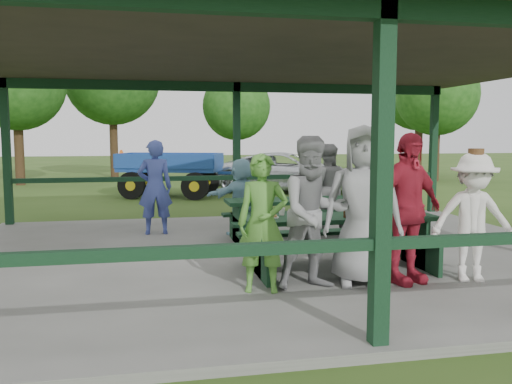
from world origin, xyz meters
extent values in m
plane|color=#2E4B17|center=(0.00, 0.00, 0.00)|extent=(90.00, 90.00, 0.00)
cube|color=#63635E|center=(0.00, 0.00, 0.05)|extent=(10.00, 8.00, 0.10)
cube|color=black|center=(0.00, -3.80, 1.60)|extent=(0.15, 0.15, 3.00)
cube|color=black|center=(-4.80, 3.80, 1.60)|extent=(0.15, 0.15, 3.00)
cube|color=black|center=(0.00, 3.80, 1.60)|extent=(0.15, 0.15, 3.00)
cube|color=black|center=(4.80, 3.80, 1.60)|extent=(0.15, 0.15, 3.00)
cube|color=black|center=(-2.40, -3.80, 1.00)|extent=(4.65, 0.10, 0.10)
cube|color=black|center=(-2.40, 3.80, 1.00)|extent=(4.65, 0.10, 0.10)
cube|color=black|center=(2.40, 3.80, 1.00)|extent=(4.65, 0.10, 0.10)
cube|color=black|center=(0.00, -3.80, 3.00)|extent=(9.80, 0.15, 0.20)
cube|color=black|center=(0.00, 3.80, 3.00)|extent=(9.80, 0.15, 0.20)
cube|color=#2F2722|center=(0.00, 0.00, 3.22)|extent=(10.60, 8.60, 0.24)
cube|color=black|center=(0.59, -1.20, 0.82)|extent=(2.64, 0.75, 0.06)
cube|color=black|center=(0.59, -1.75, 0.53)|extent=(2.64, 0.28, 0.05)
cube|color=black|center=(0.59, -0.65, 0.53)|extent=(2.64, 0.28, 0.05)
cube|color=black|center=(-0.56, -1.20, 0.47)|extent=(0.06, 0.70, 0.75)
cube|color=black|center=(1.73, -1.20, 0.47)|extent=(0.06, 0.70, 0.75)
cube|color=black|center=(-0.56, -1.20, 0.33)|extent=(0.06, 1.39, 0.45)
cube|color=black|center=(1.73, -1.20, 0.33)|extent=(0.06, 1.39, 0.45)
cube|color=black|center=(0.60, 0.80, 0.82)|extent=(2.54, 0.75, 0.06)
cube|color=black|center=(0.60, 0.25, 0.53)|extent=(2.54, 0.28, 0.05)
cube|color=black|center=(0.60, 1.35, 0.53)|extent=(2.54, 0.28, 0.05)
cube|color=black|center=(-0.49, 0.80, 0.47)|extent=(0.06, 0.70, 0.75)
cube|color=black|center=(1.69, 0.80, 0.47)|extent=(0.06, 0.70, 0.75)
cube|color=black|center=(-0.49, 0.80, 0.33)|extent=(0.06, 1.39, 0.45)
cube|color=black|center=(1.69, 0.80, 0.33)|extent=(0.06, 1.39, 0.45)
cylinder|color=white|center=(-0.38, -1.20, 0.86)|extent=(0.22, 0.22, 0.01)
torus|color=#A8713B|center=(-0.42, -1.22, 0.88)|extent=(0.10, 0.10, 0.03)
torus|color=#A8713B|center=(-0.34, -1.22, 0.88)|extent=(0.10, 0.10, 0.03)
torus|color=#A8713B|center=(-0.38, -1.16, 0.88)|extent=(0.10, 0.10, 0.03)
cylinder|color=white|center=(0.19, -1.20, 0.86)|extent=(0.22, 0.22, 0.01)
torus|color=#A8713B|center=(0.15, -1.22, 0.88)|extent=(0.10, 0.10, 0.03)
torus|color=#A8713B|center=(0.23, -1.22, 0.88)|extent=(0.10, 0.10, 0.03)
torus|color=#A8713B|center=(0.19, -1.16, 0.88)|extent=(0.10, 0.10, 0.03)
cylinder|color=white|center=(1.06, -1.20, 0.86)|extent=(0.22, 0.22, 0.01)
torus|color=#A8713B|center=(1.02, -1.22, 0.88)|extent=(0.10, 0.10, 0.03)
torus|color=#A8713B|center=(1.10, -1.22, 0.88)|extent=(0.10, 0.10, 0.03)
torus|color=#A8713B|center=(1.06, -1.16, 0.88)|extent=(0.10, 0.10, 0.03)
cylinder|color=white|center=(1.74, -1.20, 0.86)|extent=(0.22, 0.22, 0.01)
torus|color=#A8713B|center=(1.70, -1.22, 0.88)|extent=(0.10, 0.10, 0.03)
torus|color=#A8713B|center=(1.78, -1.22, 0.88)|extent=(0.10, 0.10, 0.03)
torus|color=#A8713B|center=(1.74, -1.16, 0.88)|extent=(0.10, 0.10, 0.03)
cylinder|color=#381E0F|center=(-0.17, -1.38, 0.90)|extent=(0.06, 0.06, 0.10)
cylinder|color=#381E0F|center=(0.61, -1.38, 0.90)|extent=(0.06, 0.06, 0.10)
cylinder|color=#381E0F|center=(1.21, -1.38, 0.90)|extent=(0.06, 0.06, 0.10)
cylinder|color=#381E0F|center=(1.42, -1.38, 0.90)|extent=(0.06, 0.06, 0.10)
cone|color=white|center=(-0.40, -1.00, 0.90)|extent=(0.09, 0.09, 0.10)
cone|color=white|center=(-0.17, -1.00, 0.90)|extent=(0.09, 0.09, 0.10)
cone|color=white|center=(0.90, -1.00, 0.90)|extent=(0.09, 0.09, 0.10)
imported|color=#509033|center=(-0.66, -2.01, 0.92)|extent=(0.67, 0.52, 1.64)
imported|color=gray|center=(-0.04, -2.01, 1.02)|extent=(0.96, 0.79, 1.84)
imported|color=gray|center=(0.60, -1.97, 1.09)|extent=(1.11, 0.88, 1.97)
imported|color=#AF2034|center=(1.17, -2.00, 1.04)|extent=(1.19, 0.78, 1.88)
imported|color=white|center=(2.03, -2.10, 0.91)|extent=(1.18, 0.87, 1.63)
cylinder|color=brown|center=(2.03, -2.10, 1.67)|extent=(0.40, 0.40, 0.02)
cylinder|color=brown|center=(2.03, -2.10, 1.73)|extent=(0.23, 0.23, 0.11)
imported|color=#7EB1C3|center=(-0.26, 1.72, 0.81)|extent=(1.38, 0.93, 1.42)
imported|color=#3B499B|center=(-1.84, 2.07, 0.98)|extent=(0.66, 0.45, 1.76)
imported|color=gray|center=(1.42, 1.78, 0.94)|extent=(0.93, 0.80, 1.68)
imported|color=silver|center=(2.76, 9.91, 0.68)|extent=(5.37, 4.12, 1.35)
cube|color=navy|center=(-1.24, 9.17, 0.88)|extent=(3.41, 2.44, 0.13)
cube|color=navy|center=(-1.48, 8.44, 1.15)|extent=(2.94, 1.04, 0.44)
cube|color=navy|center=(-0.99, 9.90, 1.15)|extent=(2.94, 1.04, 0.44)
cube|color=navy|center=(-2.70, 9.66, 1.15)|extent=(0.55, 1.48, 0.44)
cube|color=navy|center=(0.22, 8.68, 1.15)|extent=(0.55, 1.48, 0.44)
cylinder|color=black|center=(-2.44, 8.70, 0.42)|extent=(0.85, 0.45, 0.84)
cylinder|color=yellow|center=(-2.44, 8.70, 0.42)|extent=(0.37, 0.33, 0.31)
cylinder|color=black|center=(-1.91, 10.27, 0.42)|extent=(0.85, 0.45, 0.84)
cylinder|color=yellow|center=(-1.91, 10.27, 0.42)|extent=(0.37, 0.33, 0.31)
cylinder|color=black|center=(-0.56, 8.07, 0.42)|extent=(0.85, 0.45, 0.84)
cylinder|color=yellow|center=(-0.56, 8.07, 0.42)|extent=(0.37, 0.33, 0.31)
cylinder|color=black|center=(-0.04, 9.63, 0.42)|extent=(0.85, 0.45, 0.84)
cylinder|color=yellow|center=(-0.04, 9.63, 0.42)|extent=(0.37, 0.33, 0.31)
cube|color=navy|center=(0.74, 8.50, 0.77)|extent=(1.07, 0.43, 0.09)
cone|color=#F2590C|center=(-2.75, 9.68, 1.26)|extent=(0.16, 0.42, 0.44)
cylinder|color=#372316|center=(-6.82, 14.37, 1.47)|extent=(0.36, 0.36, 2.94)
sphere|color=#1A4612|center=(-6.82, 14.37, 4.00)|extent=(3.76, 3.76, 3.76)
cylinder|color=#372316|center=(-3.41, 17.35, 1.66)|extent=(0.36, 0.36, 3.33)
sphere|color=#1A4612|center=(-3.41, 17.35, 4.53)|extent=(4.26, 4.26, 4.26)
cylinder|color=#372316|center=(2.05, 16.16, 1.19)|extent=(0.36, 0.36, 2.38)
sphere|color=#1A4612|center=(2.05, 16.16, 3.24)|extent=(3.05, 3.05, 3.05)
cylinder|color=#372316|center=(10.02, 12.83, 1.34)|extent=(0.36, 0.36, 2.68)
sphere|color=#1A4612|center=(10.02, 12.83, 3.64)|extent=(3.43, 3.43, 3.43)
cylinder|color=#372316|center=(10.68, 15.51, 1.50)|extent=(0.36, 0.36, 3.00)
sphere|color=#1A4612|center=(10.68, 15.51, 4.08)|extent=(3.84, 3.84, 3.84)
camera|label=1|loc=(-1.99, -8.15, 1.94)|focal=38.00mm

